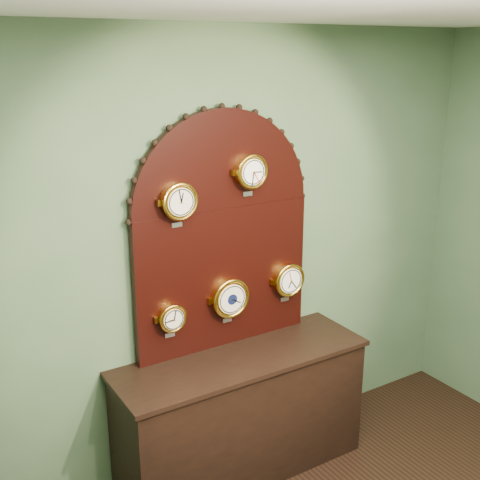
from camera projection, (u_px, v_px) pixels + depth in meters
wall_back at (219, 257)px, 3.85m from camera, size 4.00×0.00×4.00m
shop_counter at (242, 416)px, 3.93m from camera, size 1.60×0.50×0.80m
display_board at (223, 225)px, 3.74m from camera, size 1.26×0.06×1.53m
roman_clock at (179, 201)px, 3.46m from camera, size 0.22×0.08×0.27m
arabic_clock at (251, 171)px, 3.67m from camera, size 0.21×0.08×0.27m
hygrometer at (172, 318)px, 3.63m from camera, size 0.18×0.08×0.23m
barometer at (230, 298)px, 3.82m from camera, size 0.26×0.08×0.31m
tide_clock at (288, 280)px, 4.04m from camera, size 0.23×0.08×0.28m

